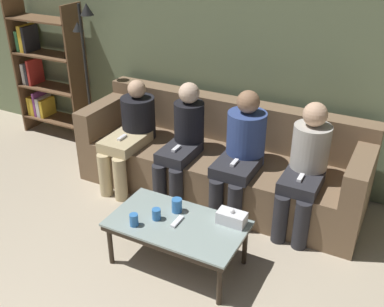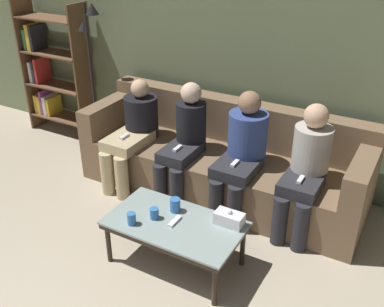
% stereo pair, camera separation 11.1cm
% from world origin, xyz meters
% --- Properties ---
extents(wall_back, '(12.00, 0.06, 2.60)m').
position_xyz_m(wall_back, '(0.00, 3.70, 1.30)').
color(wall_back, '#707F5B').
rests_on(wall_back, ground_plane).
extents(couch, '(2.79, 0.88, 0.88)m').
position_xyz_m(couch, '(0.00, 3.19, 0.32)').
color(couch, brown).
rests_on(couch, ground_plane).
extents(coffee_table, '(1.04, 0.59, 0.40)m').
position_xyz_m(coffee_table, '(0.16, 2.03, 0.36)').
color(coffee_table, '#8C9E99').
rests_on(coffee_table, ground_plane).
extents(cup_near_left, '(0.08, 0.08, 0.11)m').
position_xyz_m(cup_near_left, '(0.08, 2.16, 0.45)').
color(cup_near_left, '#3372BF').
rests_on(cup_near_left, coffee_table).
extents(cup_near_right, '(0.07, 0.07, 0.10)m').
position_xyz_m(cup_near_right, '(-0.11, 1.85, 0.45)').
color(cup_near_right, '#3372BF').
rests_on(cup_near_right, coffee_table).
extents(cup_far_center, '(0.07, 0.07, 0.09)m').
position_xyz_m(cup_far_center, '(-0.01, 2.00, 0.44)').
color(cup_far_center, '#3372BF').
rests_on(cup_far_center, coffee_table).
extents(tissue_box, '(0.22, 0.12, 0.13)m').
position_xyz_m(tissue_box, '(0.53, 2.21, 0.45)').
color(tissue_box, white).
rests_on(tissue_box, coffee_table).
extents(game_remote, '(0.04, 0.15, 0.02)m').
position_xyz_m(game_remote, '(0.16, 2.03, 0.41)').
color(game_remote, white).
rests_on(game_remote, coffee_table).
extents(bookshelf, '(0.90, 0.32, 1.64)m').
position_xyz_m(bookshelf, '(-2.50, 3.47, 0.78)').
color(bookshelf, brown).
rests_on(bookshelf, ground_plane).
extents(standing_lamp, '(0.31, 0.26, 1.69)m').
position_xyz_m(standing_lamp, '(-1.68, 3.33, 1.04)').
color(standing_lamp, black).
rests_on(standing_lamp, ground_plane).
extents(seated_person_left_end, '(0.34, 0.73, 1.06)m').
position_xyz_m(seated_person_left_end, '(-0.87, 2.95, 0.58)').
color(seated_person_left_end, tan).
rests_on(seated_person_left_end, ground_plane).
extents(seated_person_mid_left, '(0.31, 0.64, 1.12)m').
position_xyz_m(seated_person_mid_left, '(-0.29, 2.96, 0.60)').
color(seated_person_mid_left, '#28282D').
rests_on(seated_person_mid_left, ground_plane).
extents(seated_person_mid_right, '(0.35, 0.67, 1.14)m').
position_xyz_m(seated_person_mid_right, '(0.29, 2.98, 0.62)').
color(seated_person_mid_right, '#28282D').
rests_on(seated_person_mid_right, ground_plane).
extents(seated_person_right_end, '(0.32, 0.63, 1.14)m').
position_xyz_m(seated_person_right_end, '(0.87, 2.98, 0.61)').
color(seated_person_right_end, '#28282D').
rests_on(seated_person_right_end, ground_plane).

